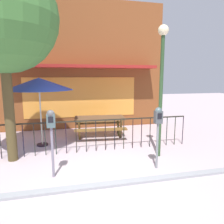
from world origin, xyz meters
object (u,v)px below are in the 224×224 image
(parking_meter_near, at_px, (158,122))
(street_tree, at_px, (1,17))
(patio_umbrella, at_px, (39,84))
(street_lamp, at_px, (162,72))
(picnic_table_left, at_px, (100,121))
(parking_meter_far, at_px, (51,126))

(parking_meter_near, relative_size, street_tree, 0.30)
(patio_umbrella, bearing_deg, street_lamp, -27.32)
(street_tree, bearing_deg, patio_umbrella, 58.84)
(picnic_table_left, height_order, street_tree, street_tree)
(street_tree, xyz_separation_m, street_lamp, (3.98, -0.61, -1.31))
(street_lamp, bearing_deg, parking_meter_near, -118.99)
(patio_umbrella, height_order, street_tree, street_tree)
(patio_umbrella, xyz_separation_m, parking_meter_far, (0.45, -2.35, -0.82))
(parking_meter_far, xyz_separation_m, street_tree, (-1.11, 1.25, 2.48))
(patio_umbrella, relative_size, street_tree, 0.44)
(parking_meter_far, height_order, street_lamp, street_lamp)
(parking_meter_far, bearing_deg, picnic_table_left, 61.09)
(patio_umbrella, relative_size, parking_meter_near, 1.45)
(patio_umbrella, bearing_deg, parking_meter_far, -79.25)
(picnic_table_left, bearing_deg, street_tree, -149.70)
(parking_meter_near, xyz_separation_m, street_lamp, (0.41, 0.74, 1.18))
(patio_umbrella, xyz_separation_m, street_tree, (-0.66, -1.10, 1.66))
(street_lamp, bearing_deg, patio_umbrella, 152.68)
(patio_umbrella, height_order, parking_meter_near, patio_umbrella)
(picnic_table_left, xyz_separation_m, parking_meter_near, (0.92, -2.90, 0.56))
(patio_umbrella, distance_m, parking_meter_near, 3.89)
(parking_meter_near, relative_size, street_lamp, 0.43)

